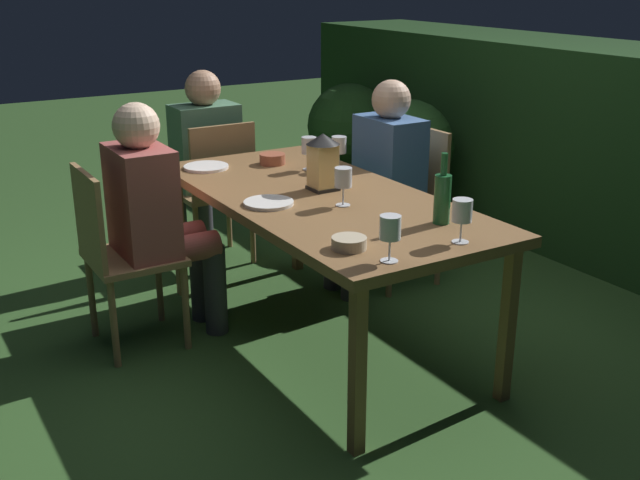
% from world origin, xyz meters
% --- Properties ---
extents(ground_plane, '(16.00, 16.00, 0.00)m').
position_xyz_m(ground_plane, '(0.00, 0.00, 0.00)').
color(ground_plane, '#2D5123').
extents(dining_table, '(1.87, 0.87, 0.73)m').
position_xyz_m(dining_table, '(0.00, 0.00, 0.67)').
color(dining_table, brown).
rests_on(dining_table, ground).
extents(chair_head_near, '(0.40, 0.42, 0.87)m').
position_xyz_m(chair_head_near, '(-1.18, 0.00, 0.49)').
color(chair_head_near, '#937047').
rests_on(chair_head_near, ground).
extents(person_in_green, '(0.48, 0.38, 1.15)m').
position_xyz_m(person_in_green, '(-1.38, 0.00, 0.64)').
color(person_in_green, '#4C7A5B').
rests_on(person_in_green, ground).
extents(chair_side_right_a, '(0.42, 0.40, 0.87)m').
position_xyz_m(chair_side_right_a, '(-0.42, 0.83, 0.49)').
color(chair_side_right_a, '#937047').
rests_on(chair_side_right_a, ground).
extents(person_in_blue, '(0.38, 0.47, 1.15)m').
position_xyz_m(person_in_blue, '(-0.42, 0.63, 0.64)').
color(person_in_blue, '#426699').
rests_on(person_in_blue, ground).
extents(chair_side_left_a, '(0.42, 0.40, 0.87)m').
position_xyz_m(chair_side_left_a, '(-0.42, -0.83, 0.49)').
color(chair_side_left_a, '#937047').
rests_on(chair_side_left_a, ground).
extents(person_in_rust, '(0.38, 0.47, 1.15)m').
position_xyz_m(person_in_rust, '(-0.42, -0.63, 0.64)').
color(person_in_rust, '#9E4C47').
rests_on(person_in_rust, ground).
extents(lantern_centerpiece, '(0.15, 0.15, 0.27)m').
position_xyz_m(lantern_centerpiece, '(-0.07, 0.06, 0.88)').
color(lantern_centerpiece, black).
rests_on(lantern_centerpiece, dining_table).
extents(green_bottle_on_table, '(0.07, 0.07, 0.29)m').
position_xyz_m(green_bottle_on_table, '(0.60, 0.21, 0.84)').
color(green_bottle_on_table, '#1E5B2D').
rests_on(green_bottle_on_table, dining_table).
extents(wine_glass_a, '(0.08, 0.08, 0.17)m').
position_xyz_m(wine_glass_a, '(0.82, 0.12, 0.85)').
color(wine_glass_a, silver).
rests_on(wine_glass_a, dining_table).
extents(wine_glass_b, '(0.08, 0.08, 0.17)m').
position_xyz_m(wine_glass_b, '(-0.36, 0.33, 0.85)').
color(wine_glass_b, silver).
rests_on(wine_glass_b, dining_table).
extents(wine_glass_c, '(0.08, 0.08, 0.17)m').
position_xyz_m(wine_glass_c, '(0.84, -0.23, 0.85)').
color(wine_glass_c, silver).
rests_on(wine_glass_c, dining_table).
extents(wine_glass_d, '(0.08, 0.08, 0.17)m').
position_xyz_m(wine_glass_d, '(0.19, 0.00, 0.85)').
color(wine_glass_d, silver).
rests_on(wine_glass_d, dining_table).
extents(wine_glass_e, '(0.08, 0.08, 0.17)m').
position_xyz_m(wine_glass_e, '(-0.43, 0.19, 0.85)').
color(wine_glass_e, silver).
rests_on(wine_glass_e, dining_table).
extents(plate_a, '(0.23, 0.23, 0.01)m').
position_xyz_m(plate_a, '(-0.72, -0.25, 0.74)').
color(plate_a, white).
rests_on(plate_a, dining_table).
extents(plate_b, '(0.22, 0.22, 0.01)m').
position_xyz_m(plate_b, '(0.01, -0.27, 0.74)').
color(plate_b, white).
rests_on(plate_b, dining_table).
extents(bowl_olives, '(0.13, 0.13, 0.04)m').
position_xyz_m(bowl_olives, '(0.66, -0.28, 0.75)').
color(bowl_olives, '#BCAD8E').
rests_on(bowl_olives, dining_table).
extents(bowl_bread, '(0.14, 0.14, 0.05)m').
position_xyz_m(bowl_bread, '(-0.63, 0.09, 0.76)').
color(bowl_bread, '#9E5138').
rests_on(bowl_bread, dining_table).
extents(hedge_backdrop, '(5.86, 0.85, 1.26)m').
position_xyz_m(hedge_backdrop, '(0.00, 2.20, 0.63)').
color(hedge_backdrop, '#193816').
rests_on(hedge_backdrop, ground).
extents(potted_plant_by_hedge, '(0.63, 0.63, 0.89)m').
position_xyz_m(potted_plant_by_hedge, '(-1.94, 1.43, 0.53)').
color(potted_plant_by_hedge, brown).
rests_on(potted_plant_by_hedge, ground).
extents(potted_plant_corner, '(0.62, 0.62, 0.89)m').
position_xyz_m(potted_plant_corner, '(-1.14, 1.37, 0.54)').
color(potted_plant_corner, brown).
rests_on(potted_plant_corner, ground).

